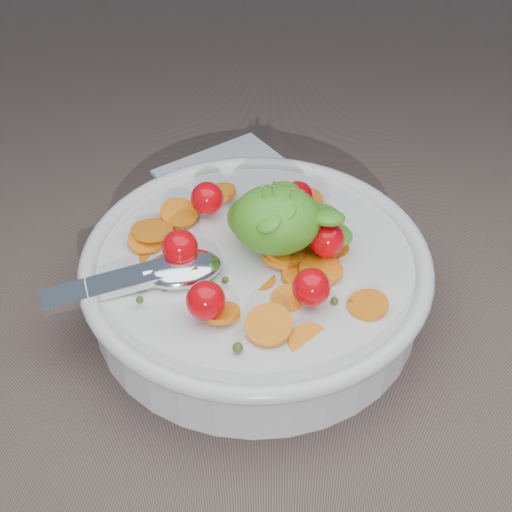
{
  "coord_description": "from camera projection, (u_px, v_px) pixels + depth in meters",
  "views": [
    {
      "loc": [
        0.04,
        -0.49,
        0.47
      ],
      "look_at": [
        0.03,
        -0.03,
        0.06
      ],
      "focal_mm": 50.0,
      "sensor_mm": 36.0,
      "label": 1
    }
  ],
  "objects": [
    {
      "name": "ground",
      "position": [
        226.0,
        285.0,
        0.68
      ],
      "size": [
        6.0,
        6.0,
        0.0
      ],
      "primitive_type": "plane",
      "color": "#705A50",
      "rests_on": "ground"
    },
    {
      "name": "bowl",
      "position": [
        256.0,
        276.0,
        0.64
      ],
      "size": [
        0.33,
        0.31,
        0.13
      ],
      "color": "silver",
      "rests_on": "ground"
    },
    {
      "name": "napkin",
      "position": [
        231.0,
        177.0,
        0.81
      ],
      "size": [
        0.19,
        0.18,
        0.01
      ],
      "primitive_type": "cube",
      "rotation": [
        0.0,
        0.0,
        0.63
      ],
      "color": "white",
      "rests_on": "ground"
    }
  ]
}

